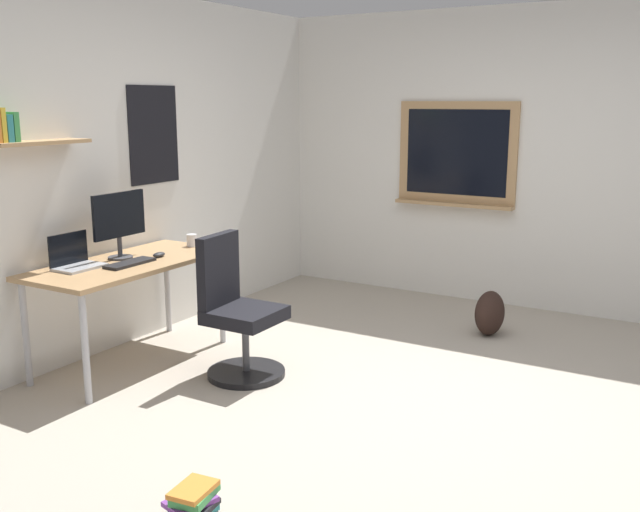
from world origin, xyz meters
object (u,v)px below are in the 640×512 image
coffee_mug (192,240)px  backpack (490,313)px  monitor_primary (119,220)px  computer_mouse (159,255)px  office_chair (237,316)px  book_stack_on_floor (193,501)px  keyboard (130,263)px  laptop (75,260)px  desk (129,271)px

coffee_mug → backpack: (1.25, -1.93, -0.60)m
monitor_primary → computer_mouse: bearing=-47.9°
computer_mouse → backpack: size_ratio=0.30×
office_chair → backpack: office_chair is taller
book_stack_on_floor → monitor_primary: bearing=52.7°
office_chair → computer_mouse: size_ratio=9.13×
keyboard → backpack: 2.76m
keyboard → book_stack_on_floor: (-1.21, -1.54, -0.67)m
office_chair → book_stack_on_floor: size_ratio=3.74×
book_stack_on_floor → keyboard: bearing=51.8°
computer_mouse → coffee_mug: bearing=6.9°
coffee_mug → laptop: bearing=168.7°
desk → laptop: size_ratio=4.64×
monitor_primary → backpack: 2.89m
desk → keyboard: (-0.07, -0.08, 0.08)m
laptop → book_stack_on_floor: size_ratio=1.22×
monitor_primary → keyboard: bearing=-119.5°
office_chair → monitor_primary: (-0.15, 0.88, 0.59)m
book_stack_on_floor → backpack: bearing=-6.3°
keyboard → desk: bearing=49.1°
office_chair → laptop: (-0.51, 0.93, 0.38)m
coffee_mug → book_stack_on_floor: bearing=-140.1°
monitor_primary → computer_mouse: (0.17, -0.19, -0.25)m
monitor_primary → coffee_mug: bearing=-13.5°
office_chair → coffee_mug: size_ratio=10.33×
backpack → keyboard: bearing=135.8°
keyboard → coffee_mug: (0.69, 0.05, 0.04)m
desk → laptop: 0.38m
office_chair → laptop: laptop is taller
coffee_mug → backpack: size_ratio=0.26×
desk → book_stack_on_floor: desk is taller
desk → keyboard: bearing=-130.9°
monitor_primary → laptop: bearing=172.4°
keyboard → laptop: bearing=136.5°
monitor_primary → computer_mouse: monitor_primary is taller
coffee_mug → backpack: coffee_mug is taller
laptop → book_stack_on_floor: bearing=-118.3°
desk → coffee_mug: (0.62, -0.03, 0.12)m
backpack → coffee_mug: bearing=122.8°
computer_mouse → book_stack_on_floor: 2.25m
desk → computer_mouse: (0.21, -0.08, 0.09)m
coffee_mug → office_chair: bearing=-120.4°
desk → coffee_mug: 0.63m
office_chair → book_stack_on_floor: 1.73m
laptop → book_stack_on_floor: 2.14m
desk → backpack: size_ratio=4.08×
desk → monitor_primary: monitor_primary is taller
coffee_mug → backpack: 2.38m
laptop → computer_mouse: size_ratio=2.98×
desk → coffee_mug: coffee_mug is taller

